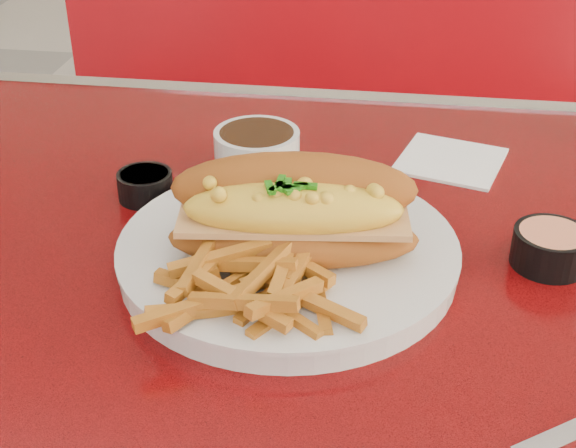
# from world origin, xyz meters

# --- Properties ---
(diner_table) EXTENTS (1.23, 0.83, 0.77)m
(diner_table) POSITION_xyz_m (0.00, 0.00, 0.61)
(diner_table) COLOR #BA0B0D
(diner_table) RESTS_ON ground
(booth_bench_far) EXTENTS (1.20, 0.51, 0.90)m
(booth_bench_far) POSITION_xyz_m (0.00, 0.81, 0.29)
(booth_bench_far) COLOR #9C0A12
(booth_bench_far) RESTS_ON ground
(dinner_plate) EXTENTS (0.32, 0.32, 0.02)m
(dinner_plate) POSITION_xyz_m (-0.01, 0.01, 0.78)
(dinner_plate) COLOR silver
(dinner_plate) RESTS_ON diner_table
(mac_hoagie) EXTENTS (0.21, 0.12, 0.09)m
(mac_hoagie) POSITION_xyz_m (-0.01, 0.00, 0.83)
(mac_hoagie) COLOR #A2541A
(mac_hoagie) RESTS_ON dinner_plate
(fries_pile) EXTENTS (0.14, 0.12, 0.04)m
(fries_pile) POSITION_xyz_m (-0.03, -0.06, 0.81)
(fries_pile) COLOR orange
(fries_pile) RESTS_ON dinner_plate
(fork) EXTENTS (0.04, 0.16, 0.00)m
(fork) POSITION_xyz_m (0.04, -0.02, 0.79)
(fork) COLOR silver
(fork) RESTS_ON dinner_plate
(gravy_ramekin) EXTENTS (0.11, 0.11, 0.05)m
(gravy_ramekin) POSITION_xyz_m (-0.07, 0.17, 0.80)
(gravy_ramekin) COLOR silver
(gravy_ramekin) RESTS_ON diner_table
(sauce_cup_left) EXTENTS (0.07, 0.07, 0.03)m
(sauce_cup_left) POSITION_xyz_m (-0.17, 0.11, 0.78)
(sauce_cup_left) COLOR black
(sauce_cup_left) RESTS_ON diner_table
(sauce_cup_right) EXTENTS (0.06, 0.06, 0.03)m
(sauce_cup_right) POSITION_xyz_m (0.21, 0.04, 0.79)
(sauce_cup_right) COLOR black
(sauce_cup_right) RESTS_ON diner_table
(paper_napkin) EXTENTS (0.13, 0.13, 0.00)m
(paper_napkin) POSITION_xyz_m (0.13, 0.23, 0.77)
(paper_napkin) COLOR white
(paper_napkin) RESTS_ON diner_table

